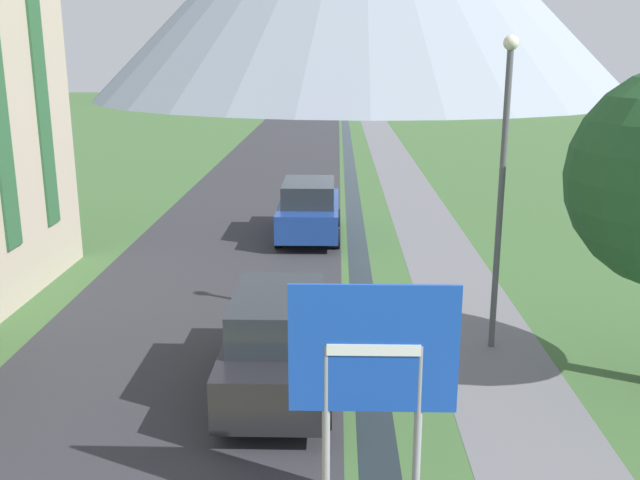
{
  "coord_description": "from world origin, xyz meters",
  "views": [
    {
      "loc": [
        0.58,
        -3.3,
        5.71
      ],
      "look_at": [
        0.25,
        10.0,
        2.18
      ],
      "focal_mm": 40.0,
      "sensor_mm": 36.0,
      "label": 1
    }
  ],
  "objects_px": {
    "parked_car_near": "(279,341)",
    "parked_car_far": "(309,209)",
    "road_sign": "(373,369)",
    "streetlamp": "(502,173)"
  },
  "relations": [
    {
      "from": "road_sign",
      "to": "streetlamp",
      "type": "relative_size",
      "value": 0.52
    },
    {
      "from": "parked_car_far",
      "to": "streetlamp",
      "type": "height_order",
      "value": "streetlamp"
    },
    {
      "from": "parked_car_near",
      "to": "parked_car_far",
      "type": "xyz_separation_m",
      "value": [
        0.09,
        10.56,
        0.0
      ]
    },
    {
      "from": "parked_car_near",
      "to": "parked_car_far",
      "type": "relative_size",
      "value": 0.97
    },
    {
      "from": "streetlamp",
      "to": "parked_car_near",
      "type": "bearing_deg",
      "value": -153.77
    },
    {
      "from": "parked_car_far",
      "to": "parked_car_near",
      "type": "bearing_deg",
      "value": -90.5
    },
    {
      "from": "road_sign",
      "to": "parked_car_near",
      "type": "bearing_deg",
      "value": 111.81
    },
    {
      "from": "parked_car_far",
      "to": "road_sign",
      "type": "bearing_deg",
      "value": -84.64
    },
    {
      "from": "road_sign",
      "to": "streetlamp",
      "type": "height_order",
      "value": "streetlamp"
    },
    {
      "from": "parked_car_far",
      "to": "streetlamp",
      "type": "relative_size",
      "value": 0.74
    }
  ]
}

